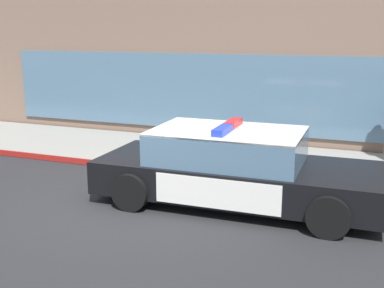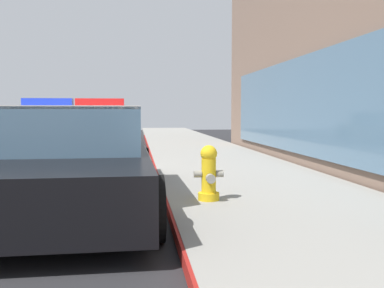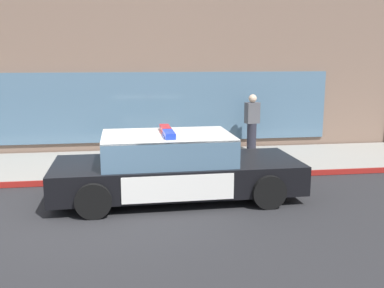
% 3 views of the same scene
% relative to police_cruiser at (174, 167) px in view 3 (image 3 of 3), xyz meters
% --- Properties ---
extents(ground, '(48.00, 48.00, 0.00)m').
position_rel_police_cruiser_xyz_m(ground, '(-1.76, -0.85, -0.68)').
color(ground, '#262628').
extents(sidewalk, '(48.00, 3.12, 0.15)m').
position_rel_police_cruiser_xyz_m(sidewalk, '(-1.76, 2.81, -0.61)').
color(sidewalk, gray).
rests_on(sidewalk, ground).
extents(curb_red_paint, '(28.80, 0.04, 0.14)m').
position_rel_police_cruiser_xyz_m(curb_red_paint, '(-1.76, 1.24, -0.61)').
color(curb_red_paint, maroon).
rests_on(curb_red_paint, ground).
extents(storefront_building, '(22.69, 9.55, 8.77)m').
position_rel_police_cruiser_xyz_m(storefront_building, '(1.20, 9.15, 3.70)').
color(storefront_building, '#7A6051').
rests_on(storefront_building, ground).
extents(police_cruiser, '(5.16, 2.24, 1.49)m').
position_rel_police_cruiser_xyz_m(police_cruiser, '(0.00, 0.00, 0.00)').
color(police_cruiser, black).
rests_on(police_cruiser, ground).
extents(fire_hydrant, '(0.34, 0.39, 0.73)m').
position_rel_police_cruiser_xyz_m(fire_hydrant, '(0.47, 1.78, -0.18)').
color(fire_hydrant, gold).
rests_on(fire_hydrant, sidewalk).
extents(pedestrian_on_sidewalk, '(0.45, 0.34, 1.71)m').
position_rel_police_cruiser_xyz_m(pedestrian_on_sidewalk, '(2.72, 3.68, 0.33)').
color(pedestrian_on_sidewalk, '#23232D').
rests_on(pedestrian_on_sidewalk, sidewalk).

